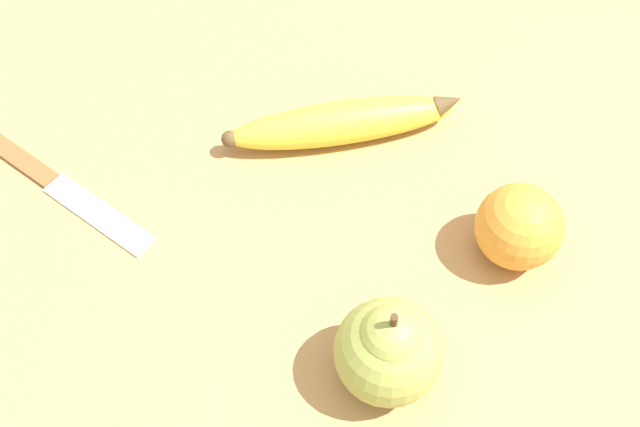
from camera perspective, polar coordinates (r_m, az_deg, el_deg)
ground_plane at (r=0.63m, az=-0.65°, el=1.75°), size 3.00×3.00×0.00m
banana at (r=0.65m, az=1.84°, el=6.96°), size 0.18×0.16×0.04m
orange at (r=0.59m, az=14.92°, el=-0.97°), size 0.07×0.07×0.07m
pear at (r=0.52m, az=5.24°, el=-10.27°), size 0.08×0.08×0.09m
paring_knife at (r=0.67m, az=-19.50°, el=2.18°), size 0.20×0.04×0.01m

